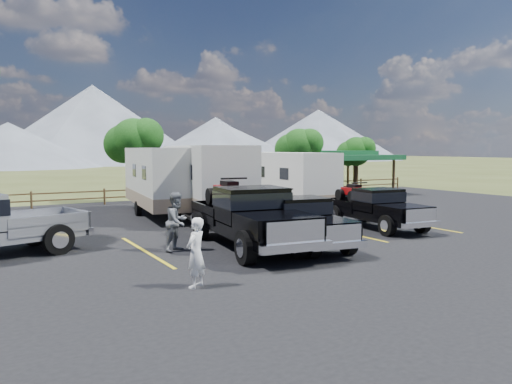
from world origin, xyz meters
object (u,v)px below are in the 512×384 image
rig_left (248,215)px  trailer_right (286,180)px  trailer_center (206,180)px  rig_right (375,207)px  pavilion (344,157)px  rig_center (296,219)px  trailer_left (162,180)px  person_a (196,253)px  person_b (177,222)px

rig_left → trailer_right: size_ratio=0.79×
trailer_center → rig_right: bearing=-43.7°
pavilion → rig_left: pavilion is taller
pavilion → rig_center: 20.44m
rig_right → trailer_center: size_ratio=0.57×
trailer_right → rig_right: bearing=-87.5°
rig_right → trailer_right: (0.06, 6.95, 0.74)m
trailer_right → pavilion: bearing=36.8°
rig_left → trailer_left: bearing=95.3°
person_a → rig_center: bearing=176.2°
rig_left → trailer_right: bearing=56.5°
trailer_center → person_a: trailer_center is taller
pavilion → rig_right: 15.94m
pavilion → trailer_right: size_ratio=0.69×
person_a → trailer_left: bearing=-141.3°
trailer_left → person_a: trailer_left is taller
person_a → trailer_center: bearing=-150.7°
rig_left → trailer_center: (1.76, 7.44, 0.71)m
rig_left → person_b: bearing=171.3°
trailer_center → person_b: 7.98m
rig_center → person_b: bearing=170.8°
trailer_left → trailer_center: 2.41m
pavilion → rig_center: (-14.18, -14.61, -1.84)m
rig_center → rig_left: bearing=168.1°
rig_center → trailer_right: size_ratio=0.65×
rig_right → trailer_right: 6.99m
pavilion → rig_left: bearing=-138.3°
trailer_center → person_b: (-4.07, -6.81, -0.85)m
trailer_left → person_b: bearing=-99.3°
rig_center → person_a: size_ratio=3.44×
rig_right → person_b: size_ratio=2.97×
pavilion → trailer_left: trailer_left is taller
rig_left → person_b: size_ratio=3.68×
rig_left → pavilion: bearing=48.2°
trailer_center → trailer_right: trailer_center is taller
trailer_left → person_a: 13.46m
pavilion → rig_right: (-9.07, -12.98, -1.85)m
rig_left → person_a: (-3.45, -3.66, -0.26)m
trailer_left → person_a: size_ratio=5.74×
trailer_right → person_b: bearing=-137.7°
person_a → rig_right: bearing=169.5°
trailer_right → person_a: 15.53m
rig_left → rig_center: bearing=-13.3°
trailer_right → person_a: size_ratio=5.30×
rig_left → rig_center: size_ratio=1.21×
rig_center → person_a: rig_center is taller
rig_center → rig_right: (5.11, 1.63, -0.01)m
rig_right → pavilion: bearing=60.8°
rig_left → rig_right: (6.68, 1.07, -0.21)m
pavilion → rig_right: size_ratio=1.09×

